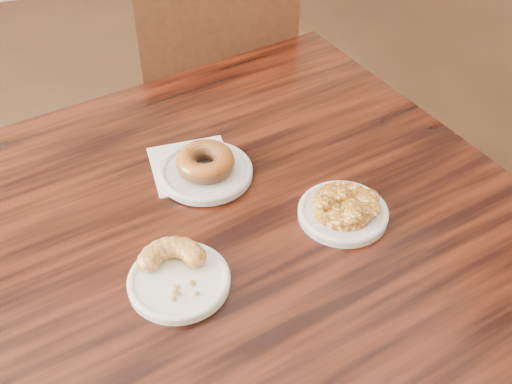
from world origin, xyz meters
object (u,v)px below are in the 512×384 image
object	(u,v)px
chair_far	(214,105)
cruller_fragment	(178,271)
glazed_donut	(205,162)
apple_fritter	(344,203)
cafe_table	(243,362)

from	to	relation	value
chair_far	cruller_fragment	size ratio (longest dim) A/B	7.56
glazed_donut	cruller_fragment	xyz separation A→B (m)	(-0.10, -0.23, -0.01)
glazed_donut	apple_fritter	xyz separation A→B (m)	(0.19, -0.17, -0.01)
cafe_table	apple_fritter	size ratio (longest dim) A/B	7.27
apple_fritter	chair_far	bearing A→B (deg)	91.93
glazed_donut	chair_far	bearing A→B (deg)	75.44
glazed_donut	cafe_table	bearing A→B (deg)	-83.06
chair_far	apple_fritter	world-z (taller)	chair_far
chair_far	glazed_donut	xyz separation A→B (m)	(-0.17, -0.64, 0.33)
cafe_table	chair_far	world-z (taller)	chair_far
apple_fritter	cruller_fragment	bearing A→B (deg)	-167.98
chair_far	cafe_table	bearing A→B (deg)	84.99
cruller_fragment	apple_fritter	bearing A→B (deg)	12.02
apple_fritter	cafe_table	bearing A→B (deg)	175.42
cafe_table	chair_far	distance (m)	0.81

